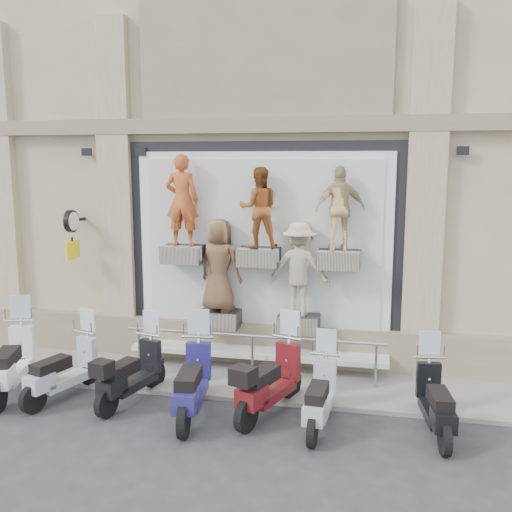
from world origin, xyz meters
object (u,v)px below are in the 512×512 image
object	(u,v)px
scooter_b	(11,349)
scooter_e	(192,369)
scooter_f	(270,367)
scooter_g	(320,384)
scooter_d	(131,361)
guard_rail	(252,358)
scooter_h	(436,389)
scooter_c	(63,358)
clock_sign_bracket	(72,228)

from	to	relation	value
scooter_b	scooter_e	distance (m)	3.48
scooter_f	scooter_g	xyz separation A→B (m)	(0.85, -0.30, -0.10)
scooter_d	scooter_g	xyz separation A→B (m)	(3.29, -0.28, -0.03)
guard_rail	scooter_b	bearing A→B (deg)	-160.49
guard_rail	scooter_d	world-z (taller)	scooter_d
scooter_g	scooter_h	world-z (taller)	scooter_h
scooter_e	scooter_c	bearing A→B (deg)	167.35
scooter_d	clock_sign_bracket	bearing A→B (deg)	152.08
scooter_d	scooter_e	xyz separation A→B (m)	(1.21, -0.32, 0.08)
clock_sign_bracket	scooter_f	distance (m)	5.24
scooter_e	scooter_d	bearing A→B (deg)	157.35
scooter_d	scooter_g	world-z (taller)	scooter_d
scooter_c	scooter_f	bearing A→B (deg)	19.56
scooter_h	scooter_e	bearing A→B (deg)	175.86
clock_sign_bracket	scooter_e	world-z (taller)	clock_sign_bracket
guard_rail	scooter_h	distance (m)	3.54
scooter_f	clock_sign_bracket	bearing A→B (deg)	177.74
scooter_f	scooter_g	size ratio (longest dim) A/B	1.13
scooter_b	scooter_h	distance (m)	7.32
scooter_d	scooter_h	xyz separation A→B (m)	(5.05, -0.12, -0.02)
clock_sign_bracket	scooter_f	xyz separation A→B (m)	(4.50, -1.81, -1.98)
clock_sign_bracket	scooter_c	world-z (taller)	clock_sign_bracket
scooter_c	scooter_d	bearing A→B (deg)	22.69
clock_sign_bracket	scooter_f	bearing A→B (deg)	-21.92
scooter_c	scooter_f	distance (m)	3.68
guard_rail	scooter_b	xyz separation A→B (m)	(-4.12, -1.46, 0.37)
scooter_b	scooter_g	distance (m)	5.57
scooter_h	guard_rail	bearing A→B (deg)	148.02
scooter_b	scooter_h	xyz separation A→B (m)	(7.32, -0.02, -0.10)
guard_rail	scooter_f	distance (m)	1.51
scooter_f	scooter_h	world-z (taller)	scooter_f
scooter_e	scooter_g	bearing A→B (deg)	-6.50
clock_sign_bracket	scooter_b	bearing A→B (deg)	-96.45
scooter_b	scooter_h	world-z (taller)	scooter_b
scooter_b	scooter_d	distance (m)	2.27
scooter_d	scooter_h	bearing A→B (deg)	12.49
scooter_c	guard_rail	bearing A→B (deg)	43.05
scooter_f	scooter_c	bearing A→B (deg)	-158.28
clock_sign_bracket	scooter_g	bearing A→B (deg)	-21.52
scooter_c	scooter_h	xyz separation A→B (m)	(6.29, -0.01, -0.02)
clock_sign_bracket	scooter_d	size ratio (longest dim) A/B	0.55
scooter_f	scooter_b	bearing A→B (deg)	-158.91
clock_sign_bracket	scooter_e	size ratio (longest dim) A/B	0.50
guard_rail	scooter_e	size ratio (longest dim) A/B	2.49
scooter_e	scooter_b	bearing A→B (deg)	168.57
scooter_e	scooter_h	size ratio (longest dim) A/B	1.13
scooter_d	scooter_f	bearing A→B (deg)	14.30
clock_sign_bracket	scooter_c	size ratio (longest dim) A/B	0.55
scooter_c	scooter_d	size ratio (longest dim) A/B	1.00
scooter_c	scooter_f	size ratio (longest dim) A/B	0.92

